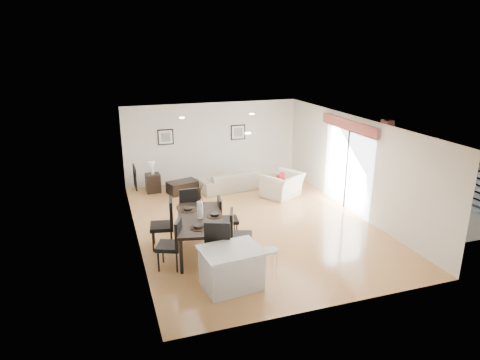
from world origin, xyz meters
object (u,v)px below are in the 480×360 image
object	(u,v)px
kitchen_island	(231,268)
bar_stool	(270,253)
dining_chair_head	(217,249)
coffee_table	(183,187)
side_table	(153,183)
dining_chair_enear	(237,231)
dining_chair_efar	(224,216)
sofa	(232,180)
armchair	(282,185)
dining_chair_wfar	(166,221)
dining_chair_foot	(189,206)
dining_chair_wnear	(173,241)
dining_table	(200,221)

from	to	relation	value
kitchen_island	bar_stool	size ratio (longest dim) A/B	1.82
dining_chair_head	kitchen_island	distance (m)	0.50
dining_chair_head	coffee_table	distance (m)	5.44
bar_stool	kitchen_island	bearing A→B (deg)	180.00
side_table	dining_chair_head	bearing A→B (deg)	-84.82
dining_chair_enear	dining_chair_efar	size ratio (longest dim) A/B	1.04
sofa	armchair	xyz separation A→B (m)	(1.29, -1.13, 0.06)
dining_chair_efar	kitchen_island	size ratio (longest dim) A/B	0.84
dining_chair_enear	coffee_table	size ratio (longest dim) A/B	1.15
coffee_table	side_table	xyz separation A→B (m)	(-0.89, 0.37, 0.11)
dining_chair_wfar	bar_stool	xyz separation A→B (m)	(1.72, -2.13, -0.07)
sofa	dining_chair_foot	xyz separation A→B (m)	(-1.99, -2.72, 0.34)
dining_chair_efar	bar_stool	xyz separation A→B (m)	(0.31, -2.16, 0.00)
dining_chair_wnear	kitchen_island	world-z (taller)	dining_chair_wnear
dining_chair_wfar	dining_chair_wnear	bearing A→B (deg)	8.99
bar_stool	coffee_table	bearing A→B (deg)	96.05
dining_chair_foot	coffee_table	bearing A→B (deg)	-97.48
dining_chair_wnear	dining_chair_foot	bearing A→B (deg)	-179.20
dining_chair_wnear	coffee_table	bearing A→B (deg)	-170.69
dining_chair_wnear	bar_stool	size ratio (longest dim) A/B	1.62
dining_chair_efar	armchair	bearing A→B (deg)	-39.49
dining_chair_efar	dining_chair_foot	distance (m)	1.02
dining_chair_wfar	dining_chair_enear	size ratio (longest dim) A/B	1.09
dining_chair_enear	kitchen_island	xyz separation A→B (m)	(-0.50, -1.17, -0.19)
bar_stool	dining_chair_wfar	bearing A→B (deg)	129.00
dining_chair_efar	dining_chair_enear	bearing A→B (deg)	-171.47
dining_chair_enear	dining_chair_wnear	bearing A→B (deg)	111.86
dining_table	kitchen_island	world-z (taller)	dining_table
dining_chair_efar	bar_stool	size ratio (longest dim) A/B	1.53
dining_chair_efar	dining_chair_wnear	bearing A→B (deg)	134.90
dining_chair_wfar	coffee_table	world-z (taller)	dining_chair_wfar
dining_chair_wnear	side_table	distance (m)	5.09
kitchen_island	dining_chair_foot	bearing A→B (deg)	88.48
sofa	armchair	distance (m)	1.71
armchair	side_table	world-z (taller)	armchair
armchair	dining_chair_head	size ratio (longest dim) A/B	0.98
armchair	dining_chair_head	bearing A→B (deg)	21.43
armchair	dining_chair_enear	xyz separation A→B (m)	(-2.56, -3.30, 0.23)
dining_chair_efar	dining_chair_head	bearing A→B (deg)	167.41
armchair	side_table	xyz separation A→B (m)	(-3.77, 1.71, -0.07)
armchair	dining_chair_efar	world-z (taller)	dining_chair_efar
coffee_table	kitchen_island	world-z (taller)	kitchen_island
dining_chair_enear	armchair	bearing A→B (deg)	-18.69
dining_chair_enear	dining_chair_foot	distance (m)	1.86
sofa	side_table	bearing A→B (deg)	-21.48
dining_chair_wfar	dining_chair_head	xyz separation A→B (m)	(0.74, -1.73, -0.01)
dining_chair_enear	dining_table	bearing A→B (deg)	75.75
kitchen_island	armchair	bearing A→B (deg)	49.78
dining_chair_head	sofa	bearing A→B (deg)	90.36
dining_chair_head	dining_chair_wnear	bearing A→B (deg)	157.78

